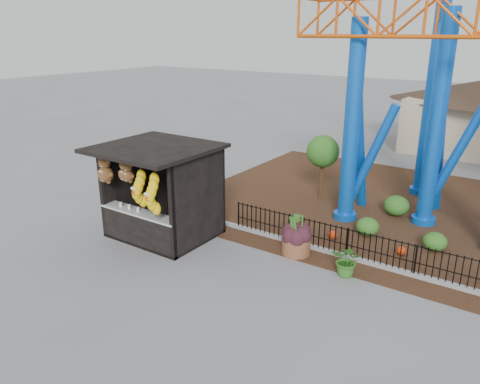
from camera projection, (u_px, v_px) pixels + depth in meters
The scene contains 9 objects.
ground at pixel (213, 272), 13.42m from camera, with size 120.00×120.00×0.00m, color slate.
mulch_bed at pixel (428, 216), 17.50m from camera, with size 18.00×12.00×0.02m, color #331E11.
curb at pixel (385, 267), 13.59m from camera, with size 18.00×0.18×0.12m, color gray.
prize_booth at pixel (157, 194), 15.24m from camera, with size 3.50×3.40×3.12m.
picket_fence at pixel (419, 262), 12.96m from camera, with size 12.20×0.06×1.00m, color black, non-canonical shape.
terracotta_planter at pixel (296, 246), 14.45m from camera, with size 0.87×0.87×0.54m, color brown.
planter_foliage at pixel (297, 228), 14.26m from camera, with size 0.70×0.70×0.64m, color #32141C.
potted_plant at pixel (348, 261), 13.09m from camera, with size 0.86×0.74×0.95m, color #235619.
landscaping at pixel (422, 227), 15.72m from camera, with size 7.65×4.40×0.75m.
Camera 1 is at (7.39, -9.39, 6.56)m, focal length 35.00 mm.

